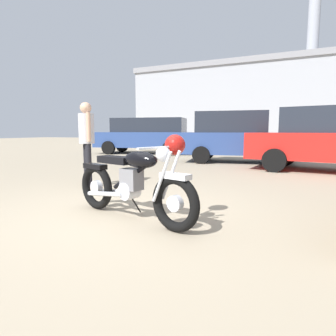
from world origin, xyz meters
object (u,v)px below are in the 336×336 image
(vintage_motorcycle, at_px, (135,181))
(bystander, at_px, (87,135))
(blue_hatchback_right, at_px, (236,137))
(white_estate_far, at_px, (146,135))

(vintage_motorcycle, xyz_separation_m, bystander, (-1.89, 1.60, 0.53))
(vintage_motorcycle, relative_size, bystander, 1.20)
(blue_hatchback_right, bearing_deg, bystander, -116.68)
(bystander, distance_m, blue_hatchback_right, 6.11)
(bystander, height_order, blue_hatchback_right, blue_hatchback_right)
(bystander, xyz_separation_m, blue_hatchback_right, (2.09, 5.74, -0.10))
(bystander, distance_m, white_estate_far, 8.69)
(vintage_motorcycle, distance_m, blue_hatchback_right, 7.36)
(vintage_motorcycle, bearing_deg, blue_hatchback_right, 108.28)
(vintage_motorcycle, relative_size, white_estate_far, 0.41)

